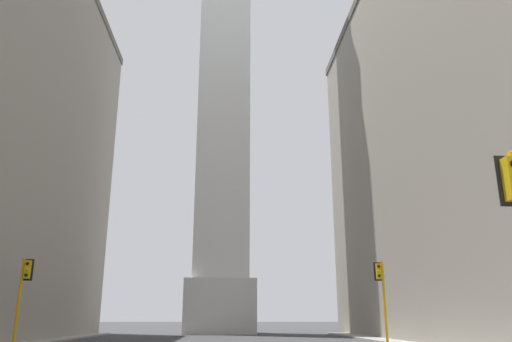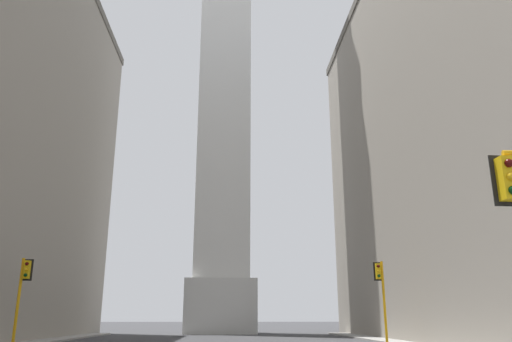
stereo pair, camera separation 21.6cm
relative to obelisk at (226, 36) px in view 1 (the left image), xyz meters
name	(u,v)px [view 1 (the left image)]	position (x,y,z in m)	size (l,w,h in m)	color
obelisk	(226,36)	(0.00, 0.00, 0.00)	(8.09, 8.09, 80.50)	silver
traffic_light_mid_right	(382,289)	(11.68, -24.51, -35.00)	(0.77, 0.51, 5.69)	orange
traffic_light_mid_left	(23,288)	(-11.76, -28.34, -35.22)	(0.76, 0.52, 5.34)	orange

